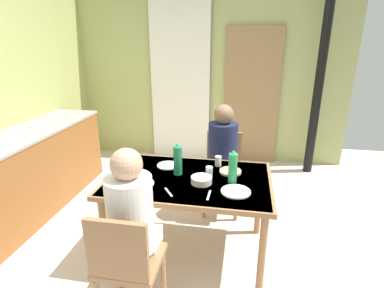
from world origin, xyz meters
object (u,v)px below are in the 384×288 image
Objects in this scene: person_near_diner at (131,212)px; serving_bowl_center at (201,180)px; dining_table at (189,186)px; water_bottle_green_far at (233,167)px; chair_near_diner at (126,262)px; kitchen_counter at (26,174)px; person_far_diner at (223,147)px; chair_far_diner at (223,167)px; water_bottle_green_near at (178,160)px.

serving_bowl_center is at bearing 57.66° from person_near_diner.
water_bottle_green_far is (0.36, -0.02, 0.20)m from dining_table.
water_bottle_green_far is (0.62, 0.78, 0.36)m from chair_near_diner.
person_near_diner is 2.72× the size of water_bottle_green_far.
serving_bowl_center is (1.97, -0.41, 0.30)m from kitchen_counter.
person_far_diner is (0.48, 1.46, 0.28)m from chair_near_diner.
serving_bowl_center is at bearing -167.47° from water_bottle_green_far.
water_bottle_green_near is (-0.33, -0.74, 0.36)m from chair_far_diner.
person_near_diner is 0.70m from serving_bowl_center.
water_bottle_green_near is 0.48m from water_bottle_green_far.
chair_near_diner is 1.57m from person_far_diner.
person_near_diner is 2.71× the size of water_bottle_green_near.
person_far_diner is 0.70m from water_bottle_green_far.
person_far_diner is (0.48, 1.33, 0.00)m from person_near_diner.
chair_far_diner is 0.31m from person_far_diner.
chair_far_diner is 0.92m from serving_bowl_center.
serving_bowl_center is (0.23, -0.14, -0.11)m from water_bottle_green_near.
dining_table is 0.72m from person_near_diner.
serving_bowl_center is at bearing -32.72° from dining_table.
water_bottle_green_far is (0.62, 0.64, 0.08)m from person_near_diner.
kitchen_counter is 8.07× the size of water_bottle_green_far.
water_bottle_green_far is (0.13, -0.69, 0.08)m from person_far_diner.
dining_table is 0.85m from chair_far_diner.
person_far_diner reaches higher than chair_near_diner.
water_bottle_green_near reaches higher than chair_near_diner.
kitchen_counter is 2.13m from person_far_diner.
kitchen_counter is at bearing 12.50° from chair_far_diner.
chair_near_diner is 3.07× the size of water_bottle_green_far.
dining_table is at bearing 147.28° from serving_bowl_center.
chair_far_diner is at bearing 74.17° from dining_table.
person_far_diner is at bearing 70.06° from person_near_diner.
water_bottle_green_near is 1.67× the size of serving_bowl_center.
chair_near_diner is 0.95m from water_bottle_green_near.
dining_table is at bearing -10.35° from kitchen_counter.
person_far_diner is at bearing 71.13° from dining_table.
kitchen_counter is 2.97× the size of person_far_diner.
person_far_diner reaches higher than serving_bowl_center.
chair_far_diner is at bearing 65.68° from water_bottle_green_near.
person_far_diner is at bearing 81.60° from serving_bowl_center.
chair_far_diner is 0.91m from water_bottle_green_far.
person_far_diner is (2.08, 0.33, 0.33)m from kitchen_counter.
person_far_diner is 4.53× the size of serving_bowl_center.
water_bottle_green_near is at bearing 65.68° from chair_far_diner.
chair_far_diner is 3.06× the size of water_bottle_green_near.
chair_far_diner is at bearing -90.00° from person_far_diner.
kitchen_counter is at bearing 147.93° from person_near_diner.
dining_table is (1.85, -0.34, 0.21)m from kitchen_counter.
water_bottle_green_near is at bearing 170.06° from water_bottle_green_far.
chair_near_diner is at bearing -128.36° from water_bottle_green_far.
water_bottle_green_far is (0.47, -0.08, -0.00)m from water_bottle_green_near.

